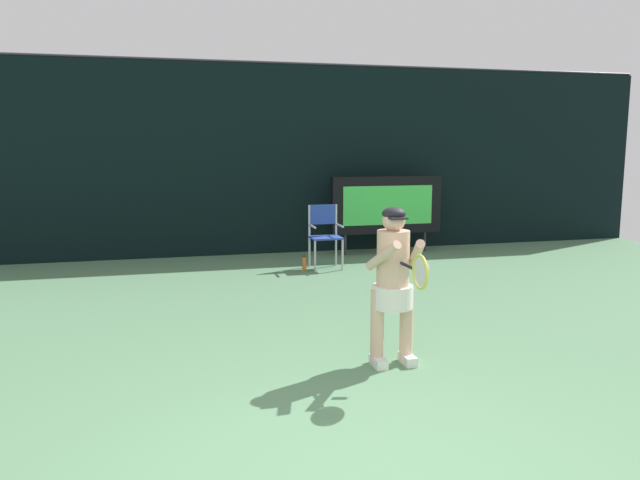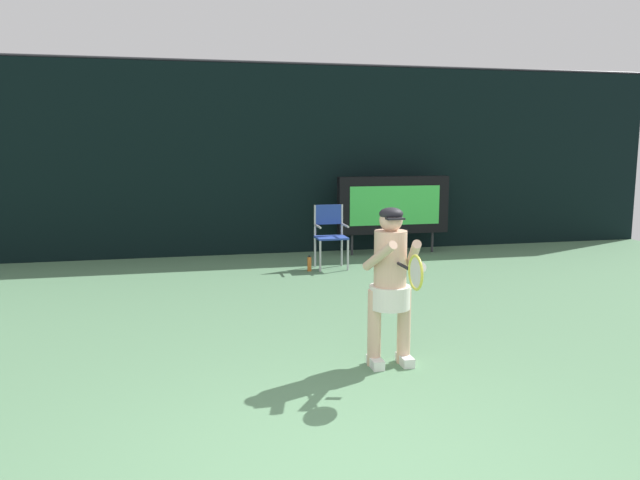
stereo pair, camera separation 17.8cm
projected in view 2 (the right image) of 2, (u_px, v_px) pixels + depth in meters
The scene contains 6 objects.
backdrop_screen at pixel (226, 160), 11.74m from camera, with size 18.00×0.12×3.66m.
scoreboard at pixel (393, 205), 11.97m from camera, with size 2.20×0.21×1.50m.
umpire_chair at pixel (330, 232), 10.62m from camera, with size 0.52×0.44×1.08m.
water_bottle at pixel (309, 264), 10.41m from camera, with size 0.07×0.07×0.27m.
tennis_player at pixel (390, 279), 5.87m from camera, with size 0.53×0.61×1.52m.
tennis_racket at pixel (415, 272), 5.33m from camera, with size 0.03×0.60×0.31m.
Camera 2 is at (-0.93, -3.43, 2.10)m, focal length 34.85 mm.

